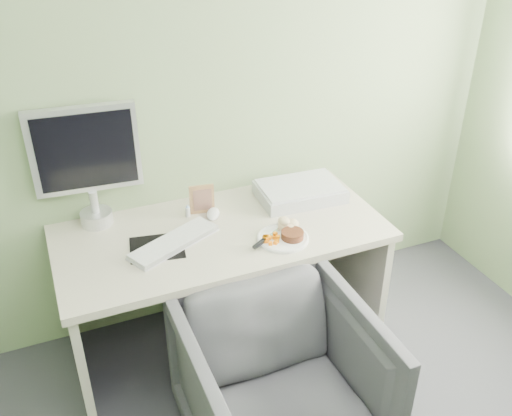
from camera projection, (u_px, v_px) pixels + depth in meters
name	position (u px, v px, depth m)	size (l,w,h in m)	color
wall_back	(192.00, 84.00, 2.77)	(3.50, 3.50, 0.00)	gray
desk	(223.00, 260.00, 2.88)	(1.60, 0.75, 0.73)	beige
plate	(283.00, 238.00, 2.71)	(0.25, 0.25, 0.01)	white
steak	(292.00, 235.00, 2.69)	(0.11, 0.11, 0.03)	black
potato_pile	(285.00, 223.00, 2.75)	(0.12, 0.09, 0.06)	#A2824E
carrot_heap	(272.00, 238.00, 2.66)	(0.06, 0.06, 0.04)	orange
steak_knife	(263.00, 241.00, 2.66)	(0.19, 0.12, 0.02)	silver
mousepad	(157.00, 247.00, 2.65)	(0.25, 0.22, 0.00)	black
keyboard	(174.00, 241.00, 2.67)	(0.45, 0.13, 0.02)	white
computer_mouse	(213.00, 214.00, 2.88)	(0.06, 0.12, 0.04)	white
photo_frame	(202.00, 199.00, 2.89)	(0.13, 0.01, 0.16)	#A97A4E
eyedrop_bottle	(188.00, 211.00, 2.88)	(0.02, 0.02, 0.07)	white
scanner	(300.00, 192.00, 3.04)	(0.44, 0.29, 0.07)	#A8ACAF
monitor	(87.00, 160.00, 2.68)	(0.50, 0.16, 0.60)	silver
desk_chair	(281.00, 387.00, 2.41)	(0.77, 0.79, 0.72)	#38383D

